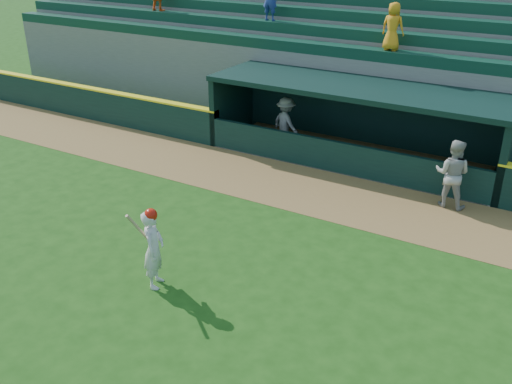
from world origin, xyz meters
TOP-DOWN VIEW (x-y plane):
  - ground at (0.00, 0.00)m, footprint 120.00×120.00m
  - warning_track at (0.00, 4.90)m, footprint 40.00×3.00m
  - field_wall_left at (-12.25, 6.55)m, footprint 15.50×0.30m
  - wall_stripe_left at (-12.25, 6.55)m, footprint 15.50×0.32m
  - dugout_player_front at (3.49, 5.90)m, footprint 0.92×0.72m
  - dugout_player_inside at (-2.40, 7.58)m, footprint 1.30×1.04m
  - dugout at (0.00, 8.00)m, footprint 9.40×2.80m
  - stands at (-0.00, 12.57)m, footprint 34.50×6.25m
  - batter_at_plate at (-0.86, -1.07)m, footprint 0.63×0.86m

SIDE VIEW (x-z plane):
  - ground at x=0.00m, z-range 0.00..0.00m
  - warning_track at x=0.00m, z-range 0.00..0.01m
  - field_wall_left at x=-12.25m, z-range 0.00..1.20m
  - dugout_player_inside at x=-2.40m, z-range 0.00..1.76m
  - batter_at_plate at x=-0.86m, z-range 0.00..1.81m
  - dugout_player_front at x=3.49m, z-range 0.00..1.89m
  - wall_stripe_left at x=-12.25m, z-range 1.20..1.26m
  - dugout at x=0.00m, z-range 0.13..2.59m
  - stands at x=0.00m, z-range -1.41..6.20m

